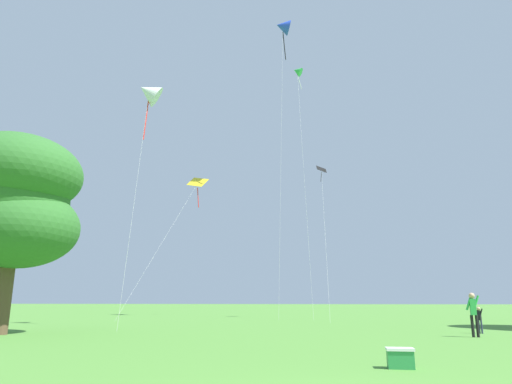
# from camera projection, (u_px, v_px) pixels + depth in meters

# --- Properties ---
(kite_green_small) EXTENTS (1.90, 7.61, 25.54)m
(kite_green_small) POSITION_uv_depth(u_px,v_px,m) (297.00, 72.00, 47.68)
(kite_green_small) COLOR green
(kite_green_small) RESTS_ON ground_plane
(kite_blue_delta) EXTENTS (2.01, 7.04, 30.03)m
(kite_blue_delta) POSITION_uv_depth(u_px,v_px,m) (283.00, 27.00, 47.03)
(kite_blue_delta) COLOR blue
(kite_blue_delta) RESTS_ON ground_plane
(kite_yellow_diamond) EXTENTS (3.68, 12.40, 14.29)m
(kite_yellow_diamond) POSITION_uv_depth(u_px,v_px,m) (197.00, 188.00, 47.18)
(kite_yellow_diamond) COLOR yellow
(kite_yellow_diamond) RESTS_ON ground_plane
(kite_white_distant) EXTENTS (2.24, 5.29, 15.74)m
(kite_white_distant) POSITION_uv_depth(u_px,v_px,m) (149.00, 93.00, 29.83)
(kite_white_distant) COLOR white
(kite_white_distant) RESTS_ON ground_plane
(kite_black_large) EXTENTS (0.96, 8.90, 13.65)m
(kite_black_large) POSITION_uv_depth(u_px,v_px,m) (322.00, 178.00, 40.99)
(kite_black_large) COLOR black
(kite_black_large) RESTS_ON ground_plane
(person_child_small) EXTENTS (0.33, 0.28, 1.18)m
(person_child_small) POSITION_uv_depth(u_px,v_px,m) (479.00, 317.00, 20.88)
(person_child_small) COLOR #2D3351
(person_child_small) RESTS_ON ground_plane
(person_near_tree) EXTENTS (0.58, 0.24, 1.79)m
(person_near_tree) POSITION_uv_depth(u_px,v_px,m) (473.00, 310.00, 18.89)
(person_near_tree) COLOR black
(person_near_tree) RESTS_ON ground_plane
(tree_right_cluster) EXTENTS (5.80, 6.07, 9.03)m
(tree_right_cluster) POSITION_uv_depth(u_px,v_px,m) (16.00, 200.00, 21.06)
(tree_right_cluster) COLOR brown
(tree_right_cluster) RESTS_ON ground_plane
(picnic_cooler) EXTENTS (0.60, 0.40, 0.44)m
(picnic_cooler) POSITION_uv_depth(u_px,v_px,m) (400.00, 358.00, 10.09)
(picnic_cooler) COLOR #2D8C47
(picnic_cooler) RESTS_ON ground_plane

